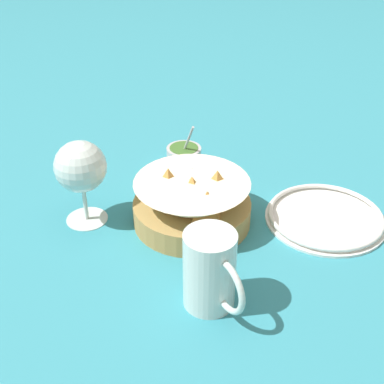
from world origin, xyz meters
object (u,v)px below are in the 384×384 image
Objects in this scene: food_basket at (193,203)px; sauce_cup at (184,156)px; wine_glass at (81,169)px; side_plate at (325,217)px; beer_mug at (210,273)px.

sauce_cup is (-0.17, 0.08, -0.01)m from food_basket.
food_basket is 0.19m from wine_glass.
side_plate is at bearing 22.11° from sauce_cup.
wine_glass is 0.72× the size of side_plate.
food_basket is at bearing -120.58° from side_plate.
wine_glass is (0.07, -0.24, 0.08)m from sauce_cup.
sauce_cup is at bearing 106.61° from wine_glass.
wine_glass is at bearing -122.48° from food_basket.
side_plate is (0.12, 0.20, -0.03)m from food_basket.
sauce_cup is at bearing -157.89° from side_plate.
wine_glass is 0.29m from beer_mug.
beer_mug is 0.29m from side_plate.
wine_glass is (-0.10, -0.16, 0.06)m from food_basket.
wine_glass is at bearing -73.39° from sauce_cup.
wine_glass reaches higher than beer_mug.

